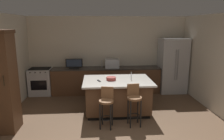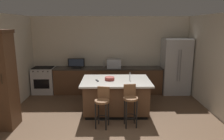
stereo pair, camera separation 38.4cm
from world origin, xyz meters
The scene contains 17 objects.
wall_back centered at (0.00, 4.18, 1.33)m, with size 6.05×0.12×2.66m, color beige.
wall_left centered at (-2.83, 2.09, 1.33)m, with size 0.12×4.58×2.66m, color beige.
wall_right centered at (2.83, 2.09, 1.33)m, with size 0.12×4.58×2.66m, color beige.
counter_back centered at (-0.09, 3.80, 0.45)m, with size 3.76×0.62×0.90m.
kitchen_island centered at (0.13, 2.12, 0.47)m, with size 1.84×1.28×0.91m.
refrigerator centered at (2.26, 3.75, 0.96)m, with size 0.92×0.76×1.92m.
range_oven centered at (-2.35, 3.80, 0.46)m, with size 0.74×0.63×0.92m.
cabinet_tower centered at (-2.49, 1.28, 1.18)m, with size 0.54×0.59×2.27m.
microwave centered at (0.11, 3.80, 1.05)m, with size 0.48×0.36×0.30m, color #B7BABF.
tv_monitor centered at (-1.18, 3.75, 1.06)m, with size 0.57×0.16×0.34m.
sink_faucet_back centered at (-0.23, 3.90, 1.02)m, with size 0.02×0.02×0.24m, color #B2B2B7.
sink_faucet_island centered at (0.51, 2.12, 1.02)m, with size 0.02×0.02×0.22m, color #B2B2B7.
bar_stool_left centered at (-0.21, 1.25, 0.57)m, with size 0.35×0.37×0.95m.
bar_stool_right centered at (0.45, 1.30, 0.60)m, with size 0.34×0.35×1.00m.
fruit_bowl centered at (-0.04, 2.12, 0.95)m, with size 0.26×0.26×0.08m, color #993833.
cell_phone centered at (-0.12, 2.28, 0.91)m, with size 0.07×0.15×0.01m, color black.
tv_remote centered at (-0.37, 2.04, 0.92)m, with size 0.04×0.17×0.02m, color black.
Camera 1 is at (-0.44, -3.29, 2.37)m, focal length 33.39 mm.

